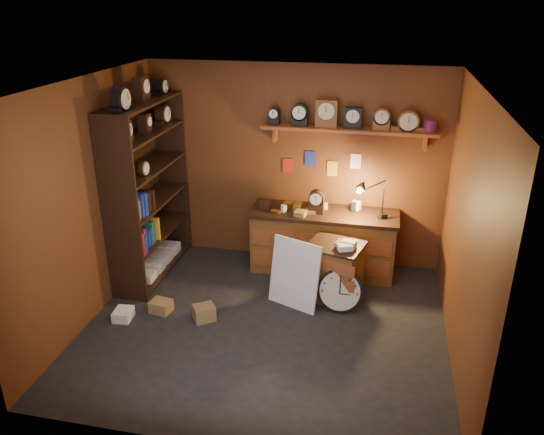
{
  "coord_description": "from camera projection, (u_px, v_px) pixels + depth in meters",
  "views": [
    {
      "loc": [
        1.13,
        -4.95,
        3.5
      ],
      "look_at": [
        -0.0,
        0.35,
        1.2
      ],
      "focal_mm": 35.0,
      "sensor_mm": 36.0,
      "label": 1
    }
  ],
  "objects": [
    {
      "name": "mini_fridge",
      "position": [
        308.0,
        253.0,
        7.14
      ],
      "size": [
        0.66,
        0.68,
        0.54
      ],
      "rotation": [
        0.0,
        0.0,
        0.35
      ],
      "color": "silver",
      "rests_on": "ground"
    },
    {
      "name": "floor_box_c",
      "position": [
        204.0,
        313.0,
        6.12
      ],
      "size": [
        0.31,
        0.3,
        0.18
      ],
      "primitive_type": "cube",
      "rotation": [
        0.0,
        0.0,
        0.6
      ],
      "color": "olive",
      "rests_on": "ground"
    },
    {
      "name": "shelving_unit",
      "position": [
        146.0,
        183.0,
        6.78
      ],
      "size": [
        0.47,
        1.6,
        2.58
      ],
      "color": "black",
      "rests_on": "ground"
    },
    {
      "name": "white_panel",
      "position": [
        294.0,
        304.0,
        6.46
      ],
      "size": [
        0.66,
        0.41,
        0.85
      ],
      "primitive_type": "cube",
      "rotation": [
        -0.17,
        0.0,
        -0.39
      ],
      "color": "silver",
      "rests_on": "ground"
    },
    {
      "name": "floor_box_a",
      "position": [
        161.0,
        306.0,
        6.28
      ],
      "size": [
        0.26,
        0.23,
        0.14
      ],
      "primitive_type": "cube",
      "rotation": [
        0.0,
        0.0,
        -0.17
      ],
      "color": "olive",
      "rests_on": "ground"
    },
    {
      "name": "floor",
      "position": [
        266.0,
        326.0,
        6.04
      ],
      "size": [
        4.0,
        4.0,
        0.0
      ],
      "primitive_type": "plane",
      "color": "black",
      "rests_on": "ground"
    },
    {
      "name": "room_shell",
      "position": [
        272.0,
        180.0,
        5.46
      ],
      "size": [
        4.02,
        3.62,
        2.71
      ],
      "color": "#603216",
      "rests_on": "ground"
    },
    {
      "name": "big_round_clock",
      "position": [
        340.0,
        291.0,
        6.24
      ],
      "size": [
        0.54,
        0.17,
        0.54
      ],
      "color": "black",
      "rests_on": "ground"
    },
    {
      "name": "low_cabinet",
      "position": [
        334.0,
        269.0,
        6.45
      ],
      "size": [
        0.76,
        0.69,
        0.82
      ],
      "rotation": [
        0.0,
        0.0,
        -0.27
      ],
      "color": "brown",
      "rests_on": "ground"
    },
    {
      "name": "floor_box_b",
      "position": [
        123.0,
        314.0,
        6.15
      ],
      "size": [
        0.22,
        0.25,
        0.12
      ],
      "primitive_type": "cube",
      "rotation": [
        0.0,
        0.0,
        0.1
      ],
      "color": "white",
      "rests_on": "ground"
    },
    {
      "name": "workbench",
      "position": [
        323.0,
        238.0,
        7.09
      ],
      "size": [
        1.94,
        0.66,
        1.36
      ],
      "color": "brown",
      "rests_on": "ground"
    }
  ]
}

